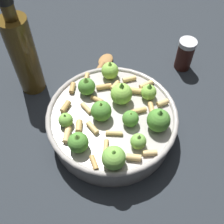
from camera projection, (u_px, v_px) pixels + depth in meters
name	position (u px, v px, depth m)	size (l,w,h in m)	color
ground_plane	(112.00, 131.00, 0.63)	(2.40, 2.40, 0.00)	#23282D
cooking_pan	(112.00, 121.00, 0.59)	(0.27, 0.27, 0.12)	#9E9993
pepper_shaker	(185.00, 54.00, 0.71)	(0.04, 0.04, 0.09)	#33140F
olive_oil_bottle	(23.00, 54.00, 0.62)	(0.06, 0.06, 0.25)	#4C3814
wooden_spoon	(91.00, 82.00, 0.71)	(0.22, 0.18, 0.02)	#9E703D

